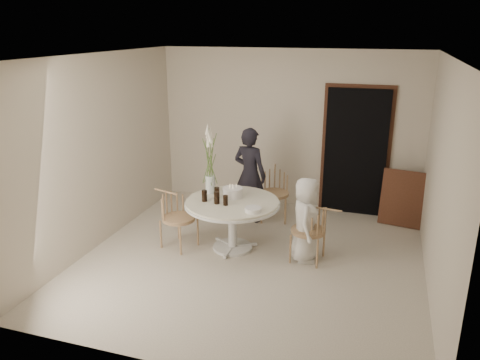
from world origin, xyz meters
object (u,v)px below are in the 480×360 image
(birthday_cake, at_px, (233,192))
(flower_vase, at_px, (210,163))
(chair_left, at_px, (173,211))
(chair_far, at_px, (274,186))
(boy, at_px, (306,220))
(table, at_px, (232,208))
(girl, at_px, (250,175))
(chair_right, at_px, (317,226))

(birthday_cake, height_order, flower_vase, flower_vase)
(birthday_cake, distance_m, flower_vase, 0.53)
(chair_left, relative_size, birthday_cake, 2.86)
(chair_far, relative_size, boy, 0.71)
(table, bearing_deg, chair_left, -170.81)
(boy, bearing_deg, table, 81.41)
(chair_left, bearing_deg, chair_far, -20.21)
(girl, height_order, flower_vase, flower_vase)
(chair_left, bearing_deg, chair_right, -69.39)
(table, xyz_separation_m, girl, (-0.07, 1.10, 0.15))
(table, relative_size, boy, 1.14)
(table, distance_m, chair_left, 0.87)
(table, bearing_deg, birthday_cake, 107.15)
(girl, relative_size, birthday_cake, 5.41)
(chair_far, height_order, chair_right, chair_far)
(boy, height_order, flower_vase, flower_vase)
(chair_far, bearing_deg, flower_vase, -133.99)
(chair_right, bearing_deg, boy, -91.28)
(birthday_cake, bearing_deg, chair_left, -160.47)
(table, xyz_separation_m, flower_vase, (-0.41, 0.22, 0.57))
(chair_far, xyz_separation_m, flower_vase, (-0.69, -1.12, 0.65))
(table, height_order, chair_left, chair_left)
(girl, bearing_deg, boy, 148.83)
(chair_left, relative_size, boy, 0.70)
(table, xyz_separation_m, chair_right, (1.19, -0.03, -0.10))
(table, distance_m, chair_far, 1.36)
(chair_left, distance_m, birthday_cake, 0.90)
(table, height_order, birthday_cake, birthday_cake)
(table, bearing_deg, chair_right, -1.46)
(chair_left, xyz_separation_m, girl, (0.79, 1.24, 0.24))
(birthday_cake, bearing_deg, boy, -8.46)
(boy, bearing_deg, girl, 36.78)
(chair_far, xyz_separation_m, birthday_cake, (-0.33, -1.18, 0.26))
(chair_far, xyz_separation_m, chair_left, (-1.14, -1.47, -0.01))
(girl, xyz_separation_m, flower_vase, (-0.34, -0.89, 0.42))
(girl, bearing_deg, chair_left, 71.79)
(table, bearing_deg, flower_vase, 151.95)
(table, relative_size, chair_far, 1.60)
(chair_far, bearing_deg, boy, -73.06)
(chair_right, height_order, girl, girl)
(table, height_order, chair_far, chair_far)
(girl, bearing_deg, flower_vase, 83.30)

